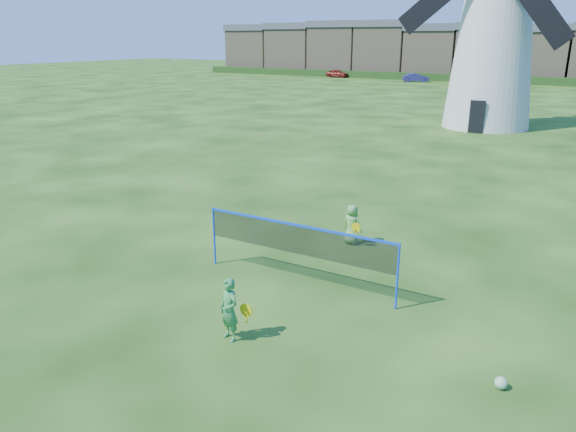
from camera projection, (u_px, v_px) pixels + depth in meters
The scene contains 10 objects.
ground at pixel (271, 277), 13.56m from camera, with size 220.00×220.00×0.00m, color black.
windmill at pixel (494, 36), 34.31m from camera, with size 11.36×5.52×16.34m.
badminton_net at pixel (297, 240), 12.81m from camera, with size 5.05×0.05×1.55m.
player_girl at pixel (229, 310), 10.56m from camera, with size 0.70×0.45×1.31m.
player_boy at pixel (352, 224), 15.58m from camera, with size 0.67×0.46×1.17m.
play_ball at pixel (501, 383), 9.21m from camera, with size 0.22×0.22×0.22m, color green.
terraced_houses at pixel (425, 50), 80.03m from camera, with size 68.54×8.40×8.20m.
hedge at pixel (385, 75), 78.01m from camera, with size 62.00×0.80×1.00m, color #193814.
car_left at pixel (337, 73), 80.98m from camera, with size 1.38×3.44×1.17m, color maroon.
car_right at pixel (416, 78), 72.67m from camera, with size 1.21×3.47×1.14m, color navy.
Camera 1 is at (6.64, -10.47, 5.71)m, focal length 33.70 mm.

